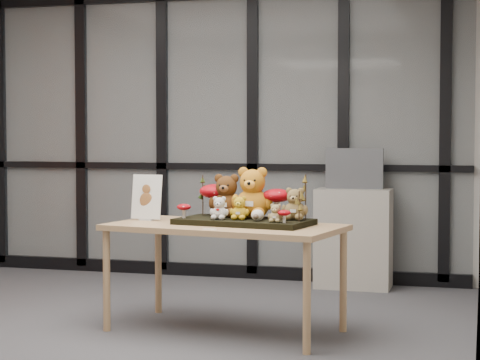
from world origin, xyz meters
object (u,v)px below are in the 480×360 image
(display_table, at_px, (225,234))
(bear_white_bow, at_px, (219,207))
(bear_tan_back, at_px, (295,202))
(mushroom_front_left, at_px, (184,210))
(mushroom_back_left, at_px, (215,198))
(mushroom_back_right, at_px, (277,202))
(bear_brown_medium, at_px, (227,193))
(diorama_tray, at_px, (244,222))
(mushroom_front_right, at_px, (284,216))
(bear_beige_small, at_px, (276,212))
(cabinet, at_px, (354,238))
(sign_holder, at_px, (147,199))
(monitor, at_px, (354,169))
(plush_cream_hedgehog, at_px, (258,215))
(bear_small_yellow, at_px, (240,207))
(bear_pooh_yellow, at_px, (253,190))

(display_table, relative_size, bear_white_bow, 9.72)
(bear_tan_back, distance_m, bear_white_bow, 0.51)
(mushroom_front_left, bearing_deg, bear_white_bow, -7.68)
(mushroom_back_left, height_order, mushroom_back_right, mushroom_back_left)
(bear_brown_medium, height_order, mushroom_back_right, bear_brown_medium)
(diorama_tray, bearing_deg, mushroom_front_right, -20.71)
(display_table, xyz_separation_m, diorama_tray, (0.13, 0.04, 0.09))
(bear_beige_small, bearing_deg, cabinet, 94.11)
(bear_white_bow, bearing_deg, sign_holder, 173.08)
(bear_white_bow, height_order, monitor, monitor)
(bear_brown_medium, xyz_separation_m, mushroom_back_right, (0.36, -0.01, -0.05))
(bear_tan_back, distance_m, monitor, 1.92)
(bear_white_bow, xyz_separation_m, plush_cream_hedgehog, (0.27, -0.03, -0.04))
(bear_small_yellow, bearing_deg, bear_white_bow, -160.41)
(bear_brown_medium, height_order, mushroom_back_left, bear_brown_medium)
(display_table, height_order, bear_beige_small, bear_beige_small)
(display_table, relative_size, mushroom_front_right, 17.95)
(plush_cream_hedgehog, distance_m, mushroom_front_left, 0.55)
(mushroom_front_left, bearing_deg, bear_beige_small, -9.78)
(bear_brown_medium, distance_m, mushroom_front_left, 0.32)
(plush_cream_hedgehog, distance_m, mushroom_front_right, 0.21)
(bear_pooh_yellow, bearing_deg, mushroom_front_left, -154.61)
(bear_small_yellow, height_order, cabinet, bear_small_yellow)
(bear_beige_small, distance_m, cabinet, 2.13)
(bear_beige_small, xyz_separation_m, cabinet, (0.21, 2.08, -0.41))
(bear_white_bow, distance_m, monitor, 2.12)
(bear_tan_back, bearing_deg, mushroom_front_left, -164.45)
(diorama_tray, relative_size, plush_cream_hedgehog, 10.55)
(bear_beige_small, xyz_separation_m, plush_cream_hedgehog, (-0.14, 0.05, -0.02))
(bear_white_bow, distance_m, mushroom_front_right, 0.48)
(display_table, height_order, bear_tan_back, bear_tan_back)
(display_table, bearing_deg, bear_white_bow, -100.40)
(bear_tan_back, xyz_separation_m, mushroom_back_left, (-0.61, 0.15, 0.00))
(bear_small_yellow, xyz_separation_m, mushroom_front_right, (0.34, -0.12, -0.04))
(diorama_tray, bearing_deg, bear_brown_medium, 156.03)
(bear_small_yellow, distance_m, cabinet, 2.08)
(bear_pooh_yellow, relative_size, cabinet, 0.44)
(mushroom_front_left, bearing_deg, mushroom_front_right, -10.47)
(display_table, height_order, cabinet, cabinet)
(plush_cream_hedgehog, xyz_separation_m, mushroom_back_left, (-0.39, 0.29, 0.08))
(monitor, bearing_deg, mushroom_front_right, -94.02)
(mushroom_front_left, bearing_deg, cabinet, 65.68)
(plush_cream_hedgehog, bearing_deg, diorama_tray, 146.22)
(bear_tan_back, height_order, mushroom_back_left, mushroom_back_left)
(mushroom_back_right, bearing_deg, mushroom_front_left, -166.11)
(bear_brown_medium, relative_size, bear_beige_small, 2.44)
(bear_beige_small, relative_size, sign_holder, 0.41)
(bear_pooh_yellow, distance_m, mushroom_front_left, 0.49)
(bear_beige_small, bearing_deg, mushroom_front_right, -7.63)
(diorama_tray, bearing_deg, bear_pooh_yellow, 68.56)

